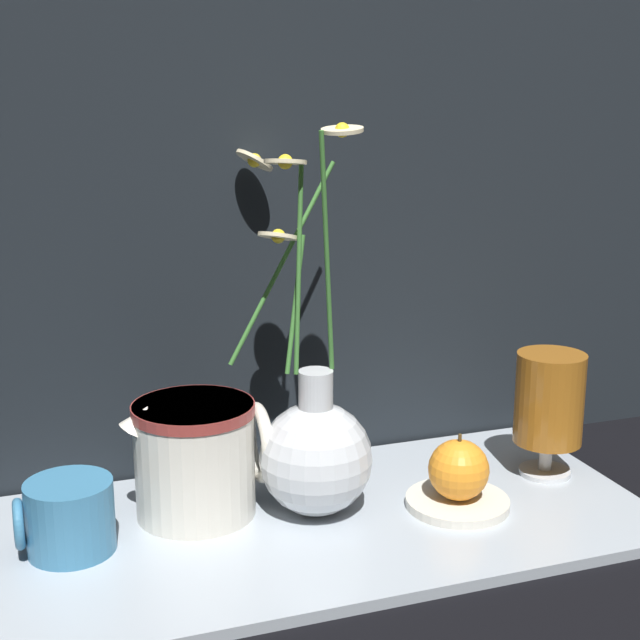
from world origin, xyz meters
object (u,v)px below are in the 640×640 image
at_px(ceramic_pitcher, 197,454).
at_px(orange_fruit, 459,470).
at_px(tea_glass, 549,401).
at_px(yellow_mug, 68,517).
at_px(vase_with_flowers, 311,449).

bearing_deg(ceramic_pitcher, orange_fruit, -16.16).
distance_m(ceramic_pitcher, tea_glass, 0.42).
bearing_deg(orange_fruit, yellow_mug, 174.62).
xyz_separation_m(yellow_mug, orange_fruit, (0.42, -0.04, 0.01)).
relative_size(ceramic_pitcher, tea_glass, 1.04).
bearing_deg(vase_with_flowers, orange_fruit, -15.12).
relative_size(vase_with_flowers, yellow_mug, 4.29).
height_order(tea_glass, orange_fruit, tea_glass).
xyz_separation_m(vase_with_flowers, ceramic_pitcher, (-0.12, 0.04, -0.00)).
height_order(vase_with_flowers, ceramic_pitcher, vase_with_flowers).
height_order(yellow_mug, ceramic_pitcher, ceramic_pitcher).
bearing_deg(yellow_mug, orange_fruit, -5.38).
distance_m(yellow_mug, orange_fruit, 0.42).
xyz_separation_m(vase_with_flowers, yellow_mug, (-0.26, -0.00, -0.04)).
distance_m(vase_with_flowers, ceramic_pitcher, 0.12).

